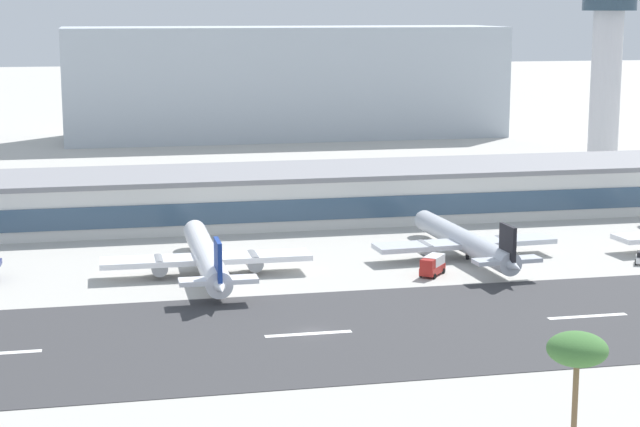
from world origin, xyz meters
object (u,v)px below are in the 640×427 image
(terminal_building, at_px, (297,194))
(distant_hotel_block, at_px, (285,82))
(control_tower, at_px, (607,62))
(service_box_truck_1, at_px, (432,265))
(airliner_navy_tail_gate_1, at_px, (207,258))
(palm_tree_1, at_px, (577,351))
(airliner_black_tail_gate_2, at_px, (467,243))

(terminal_building, bearing_deg, distant_hotel_block, 80.65)
(control_tower, relative_size, service_box_truck_1, 7.97)
(control_tower, distance_m, airliner_navy_tail_gate_1, 149.54)
(terminal_building, height_order, palm_tree_1, palm_tree_1)
(terminal_building, relative_size, palm_tree_1, 15.50)
(control_tower, distance_m, service_box_truck_1, 129.15)
(control_tower, xyz_separation_m, palm_tree_1, (-88.65, -173.09, -18.24))
(distant_hotel_block, height_order, airliner_black_tail_gate_2, distant_hotel_block)
(service_box_truck_1, bearing_deg, airliner_navy_tail_gate_1, -62.01)
(terminal_building, bearing_deg, airliner_black_tail_gate_2, -62.41)
(control_tower, height_order, airliner_black_tail_gate_2, control_tower)
(palm_tree_1, bearing_deg, distant_hotel_block, 85.59)
(airliner_black_tail_gate_2, xyz_separation_m, palm_tree_1, (-19.40, -84.91, 8.34))
(airliner_black_tail_gate_2, bearing_deg, distant_hotel_block, -4.14)
(service_box_truck_1, distance_m, palm_tree_1, 75.90)
(palm_tree_1, bearing_deg, service_box_truck_1, 82.57)
(terminal_building, bearing_deg, service_box_truck_1, -76.53)
(distant_hotel_block, distance_m, airliner_navy_tail_gate_1, 198.54)
(service_box_truck_1, relative_size, palm_tree_1, 0.47)
(control_tower, xyz_separation_m, distant_hotel_block, (-67.54, 100.71, -10.96))
(terminal_building, relative_size, airliner_navy_tail_gate_1, 4.34)
(distant_hotel_block, bearing_deg, airliner_black_tail_gate_2, -90.52)
(control_tower, bearing_deg, airliner_black_tail_gate_2, -128.14)
(service_box_truck_1, bearing_deg, terminal_building, -127.61)
(control_tower, xyz_separation_m, airliner_black_tail_gate_2, (-69.25, -88.18, -26.58))
(distant_hotel_block, bearing_deg, terminal_building, -99.35)
(control_tower, distance_m, distant_hotel_block, 121.75)
(airliner_navy_tail_gate_1, distance_m, service_box_truck_1, 37.19)
(airliner_navy_tail_gate_1, xyz_separation_m, service_box_truck_1, (36.50, -7.05, -1.32))
(airliner_navy_tail_gate_1, distance_m, palm_tree_1, 86.38)
(distant_hotel_block, relative_size, palm_tree_1, 11.27)
(palm_tree_1, bearing_deg, airliner_black_tail_gate_2, 77.13)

